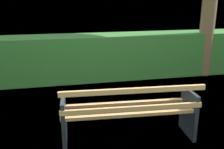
{
  "coord_description": "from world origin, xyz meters",
  "views": [
    {
      "loc": [
        -0.94,
        -3.22,
        1.96
      ],
      "look_at": [
        0.0,
        1.07,
        0.63
      ],
      "focal_mm": 41.85,
      "sensor_mm": 36.0,
      "label": 1
    }
  ],
  "objects": [
    {
      "name": "ground_plane",
      "position": [
        0.0,
        0.0,
        0.0
      ],
      "size": [
        1400.0,
        1400.0,
        0.0
      ],
      "primitive_type": "plane",
      "color": "#567A38"
    },
    {
      "name": "hedge_row",
      "position": [
        0.0,
        2.93,
        0.53
      ],
      "size": [
        8.98,
        0.85,
        1.07
      ],
      "primitive_type": "cube",
      "color": "#2D6B28",
      "rests_on": "ground_plane"
    },
    {
      "name": "park_bench",
      "position": [
        -0.0,
        -0.06,
        0.43
      ],
      "size": [
        1.9,
        0.69,
        0.87
      ],
      "color": "tan",
      "rests_on": "ground_plane"
    }
  ]
}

